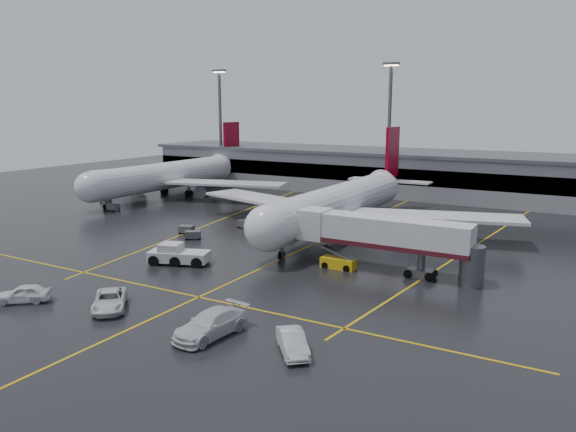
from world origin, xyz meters
The scene contains 22 objects.
ground centered at (0.00, 0.00, 0.00)m, with size 220.00×220.00×0.00m, color black.
apron_line_centre centered at (0.00, 0.00, 0.01)m, with size 0.25×90.00×0.02m, color gold.
apron_line_stop centered at (0.00, -22.00, 0.01)m, with size 60.00×0.25×0.02m, color gold.
apron_line_left centered at (-20.00, 10.00, 0.01)m, with size 0.25×70.00×0.02m, color gold.
apron_line_right centered at (18.00, 10.00, 0.01)m, with size 0.25×70.00×0.02m, color gold.
terminal centered at (0.00, 47.93, 4.32)m, with size 122.00×19.00×8.60m.
light_mast_left centered at (-45.00, 42.00, 14.47)m, with size 3.00×1.20×25.45m.
light_mast_mid centered at (-5.00, 42.00, 14.47)m, with size 3.00×1.20×25.45m.
main_airliner centered at (0.00, 9.70, 4.21)m, with size 48.80×45.60×14.10m.
second_airliner centered at (-42.00, 21.70, 4.21)m, with size 48.80×45.60×14.10m.
jet_bridge centered at (11.87, -6.00, 3.93)m, with size 19.90×3.40×6.05m.
pushback_tractor centered at (-9.12, -14.41, 0.95)m, with size 7.18×4.81×2.38m.
belt_loader centered at (7.23, -7.06, 0.59)m, with size 3.82×1.86×2.40m.
service_van_a centered at (-4.72, -28.20, 0.79)m, with size 2.63×5.71×1.59m, color silver.
service_van_b centered at (6.36, -28.38, 0.96)m, with size 2.69×6.63×1.92m, color silver.
service_van_c centered at (13.23, -27.83, 0.79)m, with size 1.66×4.77×1.57m, color silver.
service_van_d centered at (-12.77, -30.86, 0.81)m, with size 1.90×4.73×1.61m, color white.
baggage_cart_a centered at (-15.13, -4.48, 0.63)m, with size 2.39×2.19×1.12m.
baggage_cart_b centered at (-18.06, -2.29, 0.63)m, with size 2.32×1.88×1.12m.
baggage_cart_c centered at (-13.13, 4.64, 0.63)m, with size 2.36×2.01×1.12m.
baggage_cart_d centered at (-47.19, 9.62, 0.63)m, with size 2.22×1.67×1.12m.
baggage_cart_e centered at (-40.11, 4.87, 0.63)m, with size 2.08×1.43×1.12m.
Camera 1 is at (31.14, -59.63, 17.17)m, focal length 34.27 mm.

